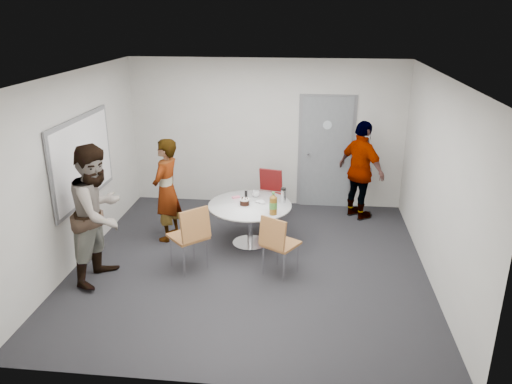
# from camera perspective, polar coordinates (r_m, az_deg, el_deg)

# --- Properties ---
(floor) EXTENTS (5.00, 5.00, 0.00)m
(floor) POSITION_cam_1_polar(r_m,az_deg,el_deg) (7.34, -0.67, -8.24)
(floor) COLOR black
(floor) RESTS_ON ground
(ceiling) EXTENTS (5.00, 5.00, 0.00)m
(ceiling) POSITION_cam_1_polar(r_m,az_deg,el_deg) (6.51, -0.77, 13.16)
(ceiling) COLOR silver
(ceiling) RESTS_ON wall_back
(wall_back) EXTENTS (5.00, 0.00, 5.00)m
(wall_back) POSITION_cam_1_polar(r_m,az_deg,el_deg) (9.20, 1.19, 6.70)
(wall_back) COLOR silver
(wall_back) RESTS_ON floor
(wall_left) EXTENTS (0.00, 5.00, 5.00)m
(wall_left) POSITION_cam_1_polar(r_m,az_deg,el_deg) (7.52, -20.00, 2.36)
(wall_left) COLOR silver
(wall_left) RESTS_ON floor
(wall_right) EXTENTS (0.00, 5.00, 5.00)m
(wall_right) POSITION_cam_1_polar(r_m,az_deg,el_deg) (6.97, 20.14, 0.99)
(wall_right) COLOR silver
(wall_right) RESTS_ON floor
(wall_front) EXTENTS (5.00, 0.00, 5.00)m
(wall_front) POSITION_cam_1_polar(r_m,az_deg,el_deg) (4.53, -4.59, -8.16)
(wall_front) COLOR silver
(wall_front) RESTS_ON floor
(door) EXTENTS (1.02, 0.17, 2.12)m
(door) POSITION_cam_1_polar(r_m,az_deg,el_deg) (9.23, 7.99, 4.48)
(door) COLOR slate
(door) RESTS_ON wall_back
(whiteboard) EXTENTS (0.04, 1.90, 1.25)m
(whiteboard) POSITION_cam_1_polar(r_m,az_deg,el_deg) (7.65, -19.19, 3.53)
(whiteboard) COLOR slate
(whiteboard) RESTS_ON wall_left
(table) EXTENTS (1.28, 1.28, 1.02)m
(table) POSITION_cam_1_polar(r_m,az_deg,el_deg) (7.69, -0.43, -2.03)
(table) COLOR white
(table) RESTS_ON floor
(chair_near_left) EXTENTS (0.67, 0.67, 0.97)m
(chair_near_left) POSITION_cam_1_polar(r_m,az_deg,el_deg) (6.98, -7.41, -4.57)
(chair_near_left) COLOR brown
(chair_near_left) RESTS_ON floor
(chair_near_right) EXTENTS (0.60, 0.61, 0.89)m
(chair_near_right) POSITION_cam_1_polar(r_m,az_deg,el_deg) (6.80, 2.44, -5.53)
(chair_near_right) COLOR brown
(chair_near_right) RESTS_ON floor
(chair_far) EXTENTS (0.51, 0.54, 0.89)m
(chair_far) POSITION_cam_1_polar(r_m,az_deg,el_deg) (8.67, 1.48, 0.24)
(chair_far) COLOR maroon
(chair_far) RESTS_ON floor
(person_main) EXTENTS (0.51, 0.67, 1.65)m
(person_main) POSITION_cam_1_polar(r_m,az_deg,el_deg) (7.95, -10.20, 0.22)
(person_main) COLOR #A5C6EA
(person_main) RESTS_ON floor
(person_left) EXTENTS (0.86, 1.03, 1.90)m
(person_left) POSITION_cam_1_polar(r_m,az_deg,el_deg) (6.93, -17.56, -2.38)
(person_left) COLOR white
(person_left) RESTS_ON floor
(person_right) EXTENTS (0.98, 1.05, 1.74)m
(person_right) POSITION_cam_1_polar(r_m,az_deg,el_deg) (8.81, 11.92, 2.40)
(person_right) COLOR black
(person_right) RESTS_ON floor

